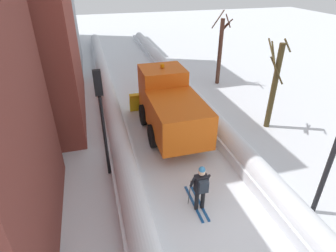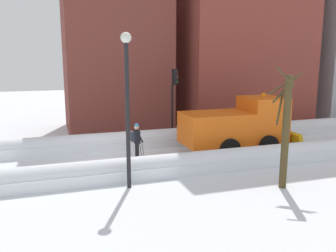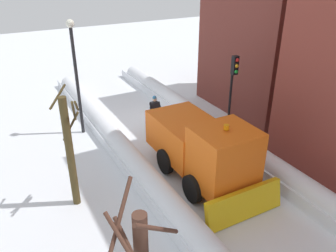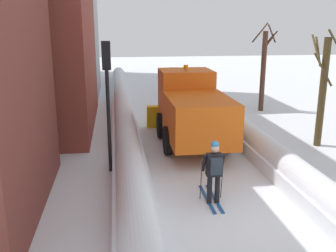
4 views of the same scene
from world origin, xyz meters
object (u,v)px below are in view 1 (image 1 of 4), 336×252
(traffic_light_pole, at_px, (101,105))
(bare_tree_mid, at_px, (220,50))
(skier, at_px, (201,186))
(bare_tree_near, at_px, (274,85))
(plow_truck, at_px, (170,105))

(traffic_light_pole, relative_size, bare_tree_mid, 0.87)
(skier, xyz_separation_m, bare_tree_near, (5.51, 4.46, 1.30))
(skier, xyz_separation_m, bare_tree_mid, (5.70, 11.01, 1.42))
(traffic_light_pole, distance_m, bare_tree_near, 8.50)
(plow_truck, relative_size, bare_tree_near, 1.29)
(traffic_light_pole, bearing_deg, bare_tree_near, 10.53)
(plow_truck, xyz_separation_m, traffic_light_pole, (-3.28, -2.45, 1.54))
(bare_tree_mid, bearing_deg, skier, -117.36)
(plow_truck, height_order, traffic_light_pole, traffic_light_pole)
(plow_truck, xyz_separation_m, bare_tree_mid, (5.23, 5.65, 0.94))
(plow_truck, xyz_separation_m, bare_tree_near, (5.05, -0.90, 0.83))
(plow_truck, height_order, bare_tree_near, bare_tree_near)
(plow_truck, bearing_deg, skier, -94.97)
(plow_truck, bearing_deg, bare_tree_near, -10.12)
(skier, distance_m, bare_tree_near, 7.21)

